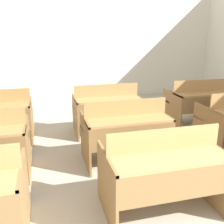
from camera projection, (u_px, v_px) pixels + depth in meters
wall_back at (87, 44)px, 6.98m from camera, size 7.32×0.06×2.93m
bench_front_center at (163, 170)px, 2.57m from camera, size 1.14×0.75×0.89m
bench_second_center at (126, 130)px, 3.62m from camera, size 1.14×0.75×0.89m
bench_third_center at (107, 108)px, 4.69m from camera, size 1.14×0.75×0.89m
bench_third_right at (199, 102)px, 5.12m from camera, size 1.14×0.75×0.89m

